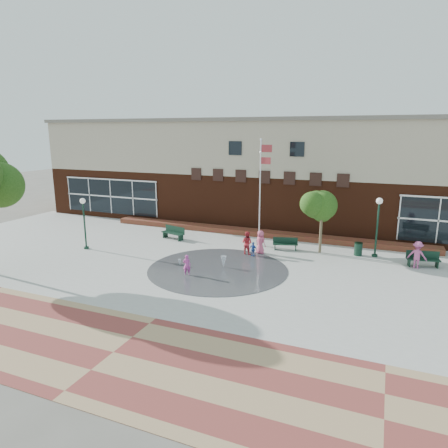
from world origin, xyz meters
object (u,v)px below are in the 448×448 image
at_px(flagpole_right, 260,194).
at_px(child_splash, 187,265).
at_px(flagpole_left, 261,188).
at_px(bench_left, 173,235).
at_px(trash_can, 358,249).

relative_size(flagpole_right, child_splash, 5.47).
bearing_deg(flagpole_left, flagpole_right, -66.34).
xyz_separation_m(bench_left, trash_can, (13.49, 1.05, 0.14)).
bearing_deg(child_splash, bench_left, -71.83).
bearing_deg(child_splash, flagpole_right, -122.50).
xyz_separation_m(trash_can, child_splash, (-8.86, -7.66, 0.16)).
bearing_deg(flagpole_left, bench_left, -166.39).
bearing_deg(flagpole_right, bench_left, -163.30).
bearing_deg(trash_can, flagpole_left, -178.11).
xyz_separation_m(flagpole_right, trash_can, (6.79, 0.29, -3.32)).
height_order(trash_can, child_splash, child_splash).
relative_size(trash_can, child_splash, 0.73).
bearing_deg(trash_can, flagpole_right, -177.59).
distance_m(flagpole_right, bench_left, 7.57).
bearing_deg(bench_left, child_splash, -39.36).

